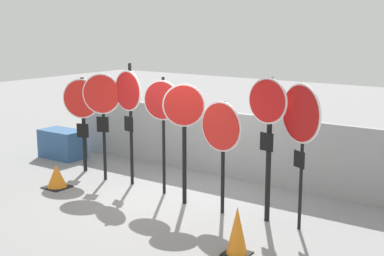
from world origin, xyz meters
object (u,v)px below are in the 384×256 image
(stop_sign_0, at_px, (82,108))
(storage_crate, at_px, (62,144))
(traffic_cone_1, at_px, (237,231))
(stop_sign_3, at_px, (162,109))
(stop_sign_7, at_px, (301,122))
(traffic_cone_0, at_px, (57,176))
(stop_sign_6, at_px, (268,123))
(stop_sign_4, at_px, (184,120))
(stop_sign_5, at_px, (221,133))
(stop_sign_1, at_px, (102,103))
(stop_sign_2, at_px, (129,101))

(stop_sign_0, xyz_separation_m, storage_crate, (-1.35, 0.56, -1.10))
(traffic_cone_1, xyz_separation_m, storage_crate, (-6.36, 2.35, -0.01))
(stop_sign_3, relative_size, storage_crate, 2.08)
(stop_sign_7, distance_m, traffic_cone_0, 5.17)
(stop_sign_7, bearing_deg, stop_sign_6, -155.48)
(stop_sign_4, relative_size, stop_sign_5, 1.12)
(stop_sign_3, bearing_deg, stop_sign_7, -14.64)
(stop_sign_3, relative_size, stop_sign_4, 1.03)
(traffic_cone_0, bearing_deg, storage_crate, 136.09)
(stop_sign_7, bearing_deg, stop_sign_1, -154.35)
(stop_sign_5, bearing_deg, stop_sign_0, -179.35)
(stop_sign_3, xyz_separation_m, traffic_cone_1, (2.57, -1.54, -1.32))
(stop_sign_3, distance_m, stop_sign_7, 2.89)
(stop_sign_4, distance_m, traffic_cone_1, 2.61)
(stop_sign_3, bearing_deg, stop_sign_4, -29.76)
(stop_sign_3, distance_m, storage_crate, 4.09)
(stop_sign_6, bearing_deg, traffic_cone_1, -70.25)
(traffic_cone_0, distance_m, traffic_cone_1, 4.62)
(stop_sign_5, height_order, traffic_cone_1, stop_sign_5)
(stop_sign_1, xyz_separation_m, traffic_cone_1, (4.16, -1.56, -1.29))
(stop_sign_7, height_order, storage_crate, stop_sign_7)
(storage_crate, bearing_deg, stop_sign_1, -19.71)
(stop_sign_0, distance_m, stop_sign_6, 4.76)
(stop_sign_1, bearing_deg, stop_sign_4, -28.91)
(stop_sign_7, bearing_deg, traffic_cone_0, -143.35)
(stop_sign_2, height_order, stop_sign_5, stop_sign_2)
(stop_sign_2, height_order, stop_sign_4, stop_sign_2)
(stop_sign_5, distance_m, storage_crate, 5.49)
(stop_sign_4, relative_size, traffic_cone_1, 3.07)
(traffic_cone_0, relative_size, storage_crate, 0.43)
(storage_crate, bearing_deg, stop_sign_0, -22.41)
(stop_sign_6, relative_size, traffic_cone_1, 3.35)
(stop_sign_2, distance_m, stop_sign_5, 2.47)
(stop_sign_0, bearing_deg, stop_sign_5, -28.90)
(stop_sign_0, height_order, stop_sign_4, stop_sign_4)
(stop_sign_5, bearing_deg, stop_sign_7, 11.78)
(stop_sign_6, bearing_deg, stop_sign_5, -162.54)
(stop_sign_2, bearing_deg, stop_sign_3, 4.38)
(stop_sign_3, relative_size, stop_sign_5, 1.15)
(stop_sign_6, height_order, storage_crate, stop_sign_6)
(stop_sign_7, bearing_deg, traffic_cone_1, -74.52)
(stop_sign_1, xyz_separation_m, stop_sign_6, (3.89, -0.16, 0.03))
(traffic_cone_1, bearing_deg, stop_sign_7, 77.32)
(stop_sign_6, bearing_deg, stop_sign_2, -175.68)
(stop_sign_3, bearing_deg, stop_sign_5, -21.32)
(stop_sign_5, bearing_deg, stop_sign_6, 16.95)
(stop_sign_4, distance_m, storage_crate, 4.74)
(stop_sign_1, distance_m, stop_sign_3, 1.59)
(stop_sign_2, xyz_separation_m, stop_sign_6, (3.23, -0.24, -0.06))
(stop_sign_2, relative_size, storage_crate, 2.27)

